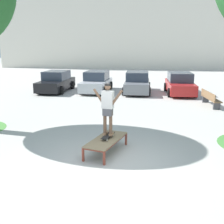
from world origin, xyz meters
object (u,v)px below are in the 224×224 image
car_silver (97,82)px  car_grey (137,83)px  skate_box (106,140)px  skateboard (108,136)px  car_red (180,84)px  car_black (56,82)px  skater (108,106)px  park_bench (210,98)px

car_silver → car_grey: bearing=-1.1°
skate_box → skateboard: bearing=74.1°
car_silver → car_grey: (3.01, -0.06, 0.00)m
car_red → skateboard: bearing=-107.0°
car_black → skateboard: bearing=-64.3°
car_grey → car_red: size_ratio=0.99×
skate_box → car_grey: car_grey is taller
skateboard → car_black: car_black is taller
car_black → car_silver: bearing=4.6°
skate_box → skater: skater is taller
car_black → car_silver: same height
skater → car_grey: bearing=87.6°
skateboard → car_red: car_red is taller
skater → car_black: size_ratio=0.40×
car_silver → car_red: same height
car_black → car_red: 9.04m
skateboard → car_red: (3.51, 11.47, 0.15)m
park_bench → car_black: bearing=159.5°
skateboard → car_black: (-5.53, 11.50, 0.15)m
park_bench → skater: bearing=-122.2°
car_silver → park_bench: (7.33, -4.10, -0.24)m
skateboard → park_bench: size_ratio=0.34×
car_red → car_black: bearing=179.8°
park_bench → skateboard: bearing=-122.2°
car_grey → park_bench: bearing=-43.1°
skater → park_bench: (4.81, 7.64, -1.08)m
car_grey → park_bench: 5.92m
car_black → park_bench: size_ratio=1.75×
skater → car_grey: size_ratio=0.40×
park_bench → car_red: bearing=108.8°
skate_box → car_red: 12.13m
skate_box → car_silver: (-2.48, 11.87, 0.28)m
skate_box → car_red: car_red is taller
skater → park_bench: size_ratio=0.70×
skate_box → skateboard: size_ratio=2.47×
car_grey → car_silver: bearing=178.9°
skate_box → car_red: (3.55, 11.60, 0.28)m
skateboard → car_red: size_ratio=0.19×
skate_box → car_grey: bearing=87.4°
skater → car_black: (-5.53, 11.50, -0.84)m
car_silver → car_red: size_ratio=1.00×
skateboard → car_silver: 12.01m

